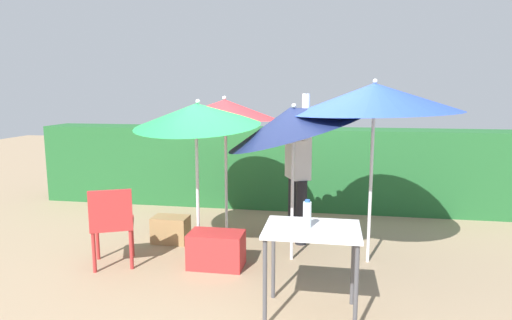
{
  "coord_description": "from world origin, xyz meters",
  "views": [
    {
      "loc": [
        0.87,
        -4.74,
        1.92
      ],
      "look_at": [
        0.0,
        0.3,
        1.1
      ],
      "focal_mm": 30.6,
      "sensor_mm": 36.0,
      "label": 1
    }
  ],
  "objects_px": {
    "umbrella_orange": "(225,110)",
    "chair_plastic": "(112,222)",
    "person_vendor": "(298,169)",
    "folding_table": "(312,239)",
    "crate_cardboard": "(171,229)",
    "umbrella_yellow": "(294,120)",
    "cooler_box": "(216,250)",
    "bottle_water": "(307,214)",
    "umbrella_rainbow": "(197,115)",
    "umbrella_navy": "(374,98)"
  },
  "relations": [
    {
      "from": "person_vendor",
      "to": "umbrella_orange",
      "type": "bearing_deg",
      "value": -178.85
    },
    {
      "from": "person_vendor",
      "to": "crate_cardboard",
      "type": "xyz_separation_m",
      "value": [
        -1.58,
        -0.34,
        -0.77
      ]
    },
    {
      "from": "umbrella_yellow",
      "to": "umbrella_rainbow",
      "type": "bearing_deg",
      "value": -176.64
    },
    {
      "from": "umbrella_rainbow",
      "to": "umbrella_yellow",
      "type": "distance_m",
      "value": 1.07
    },
    {
      "from": "umbrella_orange",
      "to": "person_vendor",
      "type": "relative_size",
      "value": 0.98
    },
    {
      "from": "crate_cardboard",
      "to": "cooler_box",
      "type": "bearing_deg",
      "value": -40.5
    },
    {
      "from": "cooler_box",
      "to": "bottle_water",
      "type": "relative_size",
      "value": 2.48
    },
    {
      "from": "umbrella_orange",
      "to": "crate_cardboard",
      "type": "relative_size",
      "value": 4.13
    },
    {
      "from": "folding_table",
      "to": "bottle_water",
      "type": "distance_m",
      "value": 0.22
    },
    {
      "from": "person_vendor",
      "to": "folding_table",
      "type": "bearing_deg",
      "value": -81.94
    },
    {
      "from": "crate_cardboard",
      "to": "umbrella_rainbow",
      "type": "bearing_deg",
      "value": -39.01
    },
    {
      "from": "umbrella_yellow",
      "to": "chair_plastic",
      "type": "relative_size",
      "value": 2.24
    },
    {
      "from": "umbrella_rainbow",
      "to": "umbrella_orange",
      "type": "relative_size",
      "value": 1.01
    },
    {
      "from": "chair_plastic",
      "to": "folding_table",
      "type": "bearing_deg",
      "value": -17.54
    },
    {
      "from": "umbrella_yellow",
      "to": "chair_plastic",
      "type": "xyz_separation_m",
      "value": [
        -1.91,
        -0.5,
        -1.09
      ]
    },
    {
      "from": "umbrella_orange",
      "to": "chair_plastic",
      "type": "xyz_separation_m",
      "value": [
        -0.98,
        -1.17,
        -1.16
      ]
    },
    {
      "from": "umbrella_orange",
      "to": "umbrella_navy",
      "type": "distance_m",
      "value": 1.88
    },
    {
      "from": "bottle_water",
      "to": "chair_plastic",
      "type": "bearing_deg",
      "value": 162.04
    },
    {
      "from": "umbrella_navy",
      "to": "crate_cardboard",
      "type": "xyz_separation_m",
      "value": [
        -2.43,
        0.25,
        -1.67
      ]
    },
    {
      "from": "person_vendor",
      "to": "cooler_box",
      "type": "bearing_deg",
      "value": -128.6
    },
    {
      "from": "umbrella_orange",
      "to": "bottle_water",
      "type": "xyz_separation_m",
      "value": [
        1.16,
        -1.86,
        -0.78
      ]
    },
    {
      "from": "chair_plastic",
      "to": "cooler_box",
      "type": "bearing_deg",
      "value": 9.37
    },
    {
      "from": "umbrella_yellow",
      "to": "bottle_water",
      "type": "xyz_separation_m",
      "value": [
        0.23,
        -1.19,
        -0.71
      ]
    },
    {
      "from": "umbrella_rainbow",
      "to": "umbrella_navy",
      "type": "distance_m",
      "value": 1.93
    },
    {
      "from": "umbrella_navy",
      "to": "chair_plastic",
      "type": "relative_size",
      "value": 2.29
    },
    {
      "from": "umbrella_orange",
      "to": "chair_plastic",
      "type": "distance_m",
      "value": 1.92
    },
    {
      "from": "umbrella_yellow",
      "to": "umbrella_navy",
      "type": "relative_size",
      "value": 0.98
    },
    {
      "from": "cooler_box",
      "to": "umbrella_yellow",
      "type": "bearing_deg",
      "value": 21.34
    },
    {
      "from": "umbrella_navy",
      "to": "folding_table",
      "type": "height_order",
      "value": "umbrella_navy"
    },
    {
      "from": "cooler_box",
      "to": "folding_table",
      "type": "bearing_deg",
      "value": -39.24
    },
    {
      "from": "umbrella_rainbow",
      "to": "umbrella_yellow",
      "type": "relative_size",
      "value": 0.94
    },
    {
      "from": "crate_cardboard",
      "to": "folding_table",
      "type": "distance_m",
      "value": 2.46
    },
    {
      "from": "umbrella_rainbow",
      "to": "bottle_water",
      "type": "bearing_deg",
      "value": -41.09
    },
    {
      "from": "cooler_box",
      "to": "umbrella_navy",
      "type": "bearing_deg",
      "value": 14.15
    },
    {
      "from": "umbrella_rainbow",
      "to": "umbrella_yellow",
      "type": "bearing_deg",
      "value": 3.36
    },
    {
      "from": "umbrella_yellow",
      "to": "cooler_box",
      "type": "height_order",
      "value": "umbrella_yellow"
    },
    {
      "from": "cooler_box",
      "to": "chair_plastic",
      "type": "bearing_deg",
      "value": -170.63
    },
    {
      "from": "chair_plastic",
      "to": "bottle_water",
      "type": "height_order",
      "value": "bottle_water"
    },
    {
      "from": "crate_cardboard",
      "to": "folding_table",
      "type": "relative_size",
      "value": 0.56
    },
    {
      "from": "umbrella_rainbow",
      "to": "bottle_water",
      "type": "xyz_separation_m",
      "value": [
        1.29,
        -1.13,
        -0.75
      ]
    },
    {
      "from": "umbrella_yellow",
      "to": "folding_table",
      "type": "height_order",
      "value": "umbrella_yellow"
    },
    {
      "from": "crate_cardboard",
      "to": "bottle_water",
      "type": "bearing_deg",
      "value": -40.51
    },
    {
      "from": "folding_table",
      "to": "umbrella_rainbow",
      "type": "bearing_deg",
      "value": 139.94
    },
    {
      "from": "folding_table",
      "to": "cooler_box",
      "type": "bearing_deg",
      "value": 140.76
    },
    {
      "from": "umbrella_orange",
      "to": "bottle_water",
      "type": "bearing_deg",
      "value": -58.22
    },
    {
      "from": "chair_plastic",
      "to": "cooler_box",
      "type": "xyz_separation_m",
      "value": [
        1.11,
        0.18,
        -0.32
      ]
    },
    {
      "from": "umbrella_rainbow",
      "to": "bottle_water",
      "type": "height_order",
      "value": "umbrella_rainbow"
    },
    {
      "from": "cooler_box",
      "to": "folding_table",
      "type": "xyz_separation_m",
      "value": [
        1.07,
        -0.87,
        0.49
      ]
    },
    {
      "from": "umbrella_rainbow",
      "to": "bottle_water",
      "type": "distance_m",
      "value": 1.87
    },
    {
      "from": "person_vendor",
      "to": "cooler_box",
      "type": "xyz_separation_m",
      "value": [
        -0.8,
        -1.01,
        -0.74
      ]
    }
  ]
}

